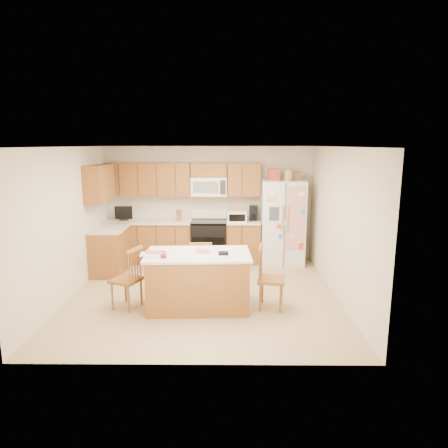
{
  "coord_description": "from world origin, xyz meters",
  "views": [
    {
      "loc": [
        0.4,
        -6.51,
        2.54
      ],
      "look_at": [
        0.34,
        0.35,
        1.17
      ],
      "focal_mm": 32.0,
      "sensor_mm": 36.0,
      "label": 1
    }
  ],
  "objects_px": {
    "stove": "(209,241)",
    "windsor_chair_left": "(128,279)",
    "island": "(198,280)",
    "refrigerator": "(282,221)",
    "windsor_chair_back": "(201,268)",
    "windsor_chair_right": "(270,279)"
  },
  "relations": [
    {
      "from": "windsor_chair_left",
      "to": "windsor_chair_right",
      "type": "relative_size",
      "value": 0.98
    },
    {
      "from": "windsor_chair_left",
      "to": "windsor_chair_back",
      "type": "distance_m",
      "value": 1.29
    },
    {
      "from": "windsor_chair_back",
      "to": "windsor_chair_left",
      "type": "bearing_deg",
      "value": -148.89
    },
    {
      "from": "windsor_chair_left",
      "to": "island",
      "type": "bearing_deg",
      "value": 1.64
    },
    {
      "from": "stove",
      "to": "refrigerator",
      "type": "bearing_deg",
      "value": -2.3
    },
    {
      "from": "island",
      "to": "stove",
      "type": "bearing_deg",
      "value": 88.65
    },
    {
      "from": "island",
      "to": "windsor_chair_right",
      "type": "height_order",
      "value": "windsor_chair_right"
    },
    {
      "from": "island",
      "to": "windsor_chair_back",
      "type": "bearing_deg",
      "value": 89.59
    },
    {
      "from": "island",
      "to": "windsor_chair_left",
      "type": "height_order",
      "value": "windsor_chair_left"
    },
    {
      "from": "stove",
      "to": "windsor_chair_left",
      "type": "distance_m",
      "value": 2.78
    },
    {
      "from": "refrigerator",
      "to": "windsor_chair_right",
      "type": "bearing_deg",
      "value": -101.74
    },
    {
      "from": "stove",
      "to": "windsor_chair_left",
      "type": "relative_size",
      "value": 1.15
    },
    {
      "from": "refrigerator",
      "to": "windsor_chair_left",
      "type": "bearing_deg",
      "value": -138.02
    },
    {
      "from": "stove",
      "to": "windsor_chair_right",
      "type": "distance_m",
      "value": 2.72
    },
    {
      "from": "island",
      "to": "refrigerator",
      "type": "bearing_deg",
      "value": 56.12
    },
    {
      "from": "island",
      "to": "windsor_chair_right",
      "type": "xyz_separation_m",
      "value": [
        1.12,
        -0.01,
        0.03
      ]
    },
    {
      "from": "stove",
      "to": "windsor_chair_left",
      "type": "height_order",
      "value": "stove"
    },
    {
      "from": "refrigerator",
      "to": "windsor_chair_left",
      "type": "xyz_separation_m",
      "value": [
        -2.73,
        -2.46,
        -0.46
      ]
    },
    {
      "from": "refrigerator",
      "to": "island",
      "type": "height_order",
      "value": "refrigerator"
    },
    {
      "from": "island",
      "to": "windsor_chair_left",
      "type": "distance_m",
      "value": 1.1
    },
    {
      "from": "refrigerator",
      "to": "stove",
      "type": "bearing_deg",
      "value": 177.7
    },
    {
      "from": "refrigerator",
      "to": "windsor_chair_right",
      "type": "distance_m",
      "value": 2.53
    }
  ]
}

